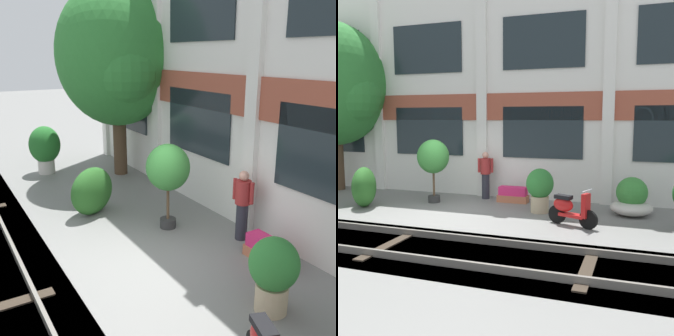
% 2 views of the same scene
% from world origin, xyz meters
% --- Properties ---
extents(ground_plane, '(80.00, 80.00, 0.00)m').
position_xyz_m(ground_plane, '(0.00, 0.00, 0.00)').
color(ground_plane, slate).
extents(apartment_facade, '(17.22, 0.64, 8.16)m').
position_xyz_m(apartment_facade, '(0.00, 2.92, 4.06)').
color(apartment_facade, silver).
rests_on(apartment_facade, ground).
extents(rail_tracks, '(24.86, 2.80, 0.43)m').
position_xyz_m(rail_tracks, '(0.00, -3.00, -0.13)').
color(rail_tracks, '#4C473F').
rests_on(rail_tracks, ground).
extents(potted_plant_ribbed_drum, '(0.79, 0.79, 1.28)m').
position_xyz_m(potted_plant_ribbed_drum, '(2.49, 0.92, 0.73)').
color(potted_plant_ribbed_drum, tan).
rests_on(potted_plant_ribbed_drum, ground).
extents(potted_plant_square_trough, '(1.00, 0.39, 0.51)m').
position_xyz_m(potted_plant_square_trough, '(1.33, 1.98, 0.24)').
color(potted_plant_square_trough, '#B76647').
rests_on(potted_plant_square_trough, ground).
extents(potted_plant_low_pan, '(1.02, 1.02, 2.04)m').
position_xyz_m(potted_plant_low_pan, '(-1.09, 1.14, 1.46)').
color(potted_plant_low_pan, '#333333').
rests_on(potted_plant_low_pan, ground).
extents(potted_plant_wide_bowl, '(1.17, 1.17, 1.09)m').
position_xyz_m(potted_plant_wide_bowl, '(5.02, 1.44, 0.45)').
color(potted_plant_wide_bowl, beige).
rests_on(potted_plant_wide_bowl, ground).
extents(scooter_second_parked, '(1.32, 0.69, 0.98)m').
position_xyz_m(scooter_second_parked, '(3.57, -0.22, 0.44)').
color(scooter_second_parked, black).
rests_on(scooter_second_parked, ground).
extents(resident_by_doorway, '(0.52, 0.34, 1.60)m').
position_xyz_m(resident_by_doorway, '(0.28, 2.23, 0.85)').
color(resident_by_doorway, '#282833').
rests_on(resident_by_doorway, ground).
extents(topiary_hedge, '(1.27, 1.54, 1.23)m').
position_xyz_m(topiary_hedge, '(-2.84, -0.08, 0.61)').
color(topiary_hedge, '#286023').
rests_on(topiary_hedge, ground).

